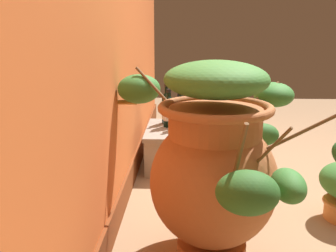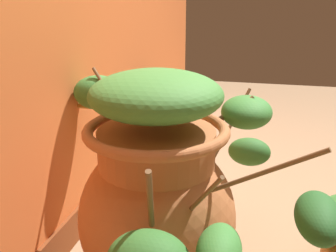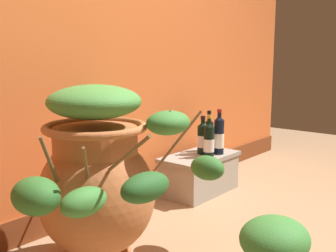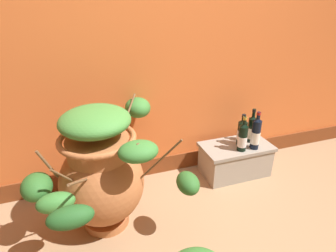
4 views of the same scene
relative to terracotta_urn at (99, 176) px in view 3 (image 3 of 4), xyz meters
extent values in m
cube|color=#D6662D|center=(0.58, 0.58, 0.86)|extent=(4.40, 0.20, 2.60)
cube|color=brown|center=(0.58, 0.48, -0.36)|extent=(4.40, 0.02, 0.15)
cylinder|color=#B28433|center=(0.36, 0.43, 0.18)|extent=(0.02, 0.10, 0.02)
torus|color=#B28433|center=(0.36, 0.38, 0.21)|extent=(0.06, 0.06, 0.01)
ellipsoid|color=#B26638|center=(0.00, 0.01, -0.09)|extent=(0.55, 0.55, 0.58)
cylinder|color=#B26638|center=(0.00, 0.01, 0.17)|extent=(0.39, 0.39, 0.12)
torus|color=#B26638|center=(0.00, 0.01, 0.23)|extent=(0.48, 0.48, 0.04)
cylinder|color=brown|center=(0.16, -0.22, 0.27)|extent=(0.09, 0.15, 0.12)
ellipsoid|color=#387A33|center=(0.19, -0.27, 0.26)|extent=(0.22, 0.18, 0.11)
cylinder|color=brown|center=(0.24, 0.27, 0.27)|extent=(0.17, 0.22, 0.21)
ellipsoid|color=#387A33|center=(0.34, 0.37, 0.26)|extent=(0.19, 0.22, 0.15)
cylinder|color=brown|center=(0.33, -0.20, 0.13)|extent=(0.23, 0.16, 0.32)
ellipsoid|color=#2D6628|center=(0.48, -0.29, -0.01)|extent=(0.14, 0.19, 0.13)
cylinder|color=brown|center=(-0.14, -0.34, 0.18)|extent=(0.09, 0.31, 0.21)
ellipsoid|color=#235623|center=(-0.19, -0.48, 0.10)|extent=(0.22, 0.12, 0.11)
cylinder|color=brown|center=(-0.22, -0.19, 0.14)|extent=(0.10, 0.10, 0.17)
ellipsoid|color=#387A33|center=(-0.27, -0.24, 0.01)|extent=(0.21, 0.12, 0.11)
cylinder|color=brown|center=(-0.30, -0.06, 0.15)|extent=(0.10, 0.04, 0.21)
ellipsoid|color=#2D6628|center=(-0.38, -0.07, 0.02)|extent=(0.18, 0.21, 0.15)
ellipsoid|color=#428438|center=(0.00, 0.01, 0.35)|extent=(0.43, 0.43, 0.16)
cube|color=#9E9384|center=(1.17, 0.25, -0.30)|extent=(0.57, 0.32, 0.28)
cube|color=gray|center=(1.17, 0.25, -0.17)|extent=(0.61, 0.33, 0.03)
cylinder|color=black|center=(1.32, 0.28, -0.04)|extent=(0.07, 0.07, 0.22)
cone|color=black|center=(1.32, 0.28, 0.08)|extent=(0.07, 0.07, 0.04)
cylinder|color=black|center=(1.32, 0.28, 0.11)|extent=(0.03, 0.03, 0.09)
cylinder|color=black|center=(1.32, 0.28, 0.14)|extent=(0.03, 0.03, 0.02)
cylinder|color=beige|center=(1.32, 0.28, -0.07)|extent=(0.07, 0.07, 0.10)
cylinder|color=black|center=(1.16, 0.17, -0.05)|extent=(0.07, 0.07, 0.22)
cone|color=black|center=(1.16, 0.17, 0.08)|extent=(0.07, 0.07, 0.04)
cylinder|color=black|center=(1.16, 0.17, 0.11)|extent=(0.03, 0.03, 0.08)
cylinder|color=#B7932D|center=(1.16, 0.17, 0.14)|extent=(0.03, 0.03, 0.02)
cylinder|color=silver|center=(1.16, 0.17, -0.07)|extent=(0.08, 0.08, 0.09)
cylinder|color=black|center=(1.28, 0.16, -0.03)|extent=(0.07, 0.07, 0.25)
cone|color=black|center=(1.28, 0.16, 0.11)|extent=(0.07, 0.07, 0.04)
cylinder|color=black|center=(1.28, 0.16, 0.14)|extent=(0.03, 0.03, 0.08)
cylinder|color=maroon|center=(1.28, 0.16, 0.16)|extent=(0.03, 0.03, 0.02)
cylinder|color=white|center=(1.28, 0.16, -0.05)|extent=(0.07, 0.07, 0.11)
cylinder|color=black|center=(1.21, 0.25, -0.05)|extent=(0.08, 0.08, 0.21)
cone|color=black|center=(1.21, 0.25, 0.07)|extent=(0.08, 0.08, 0.04)
cylinder|color=black|center=(1.21, 0.25, 0.09)|extent=(0.03, 0.03, 0.07)
cylinder|color=black|center=(1.21, 0.25, 0.12)|extent=(0.03, 0.03, 0.02)
cylinder|color=silver|center=(1.21, 0.25, -0.06)|extent=(0.08, 0.08, 0.09)
ellipsoid|color=#387A33|center=(0.35, -0.73, -0.22)|extent=(0.32, 0.30, 0.19)
camera|label=1|loc=(-1.58, 0.14, 0.55)|focal=41.31mm
camera|label=2|loc=(-1.09, -0.30, 0.63)|focal=39.23mm
camera|label=3|loc=(-1.22, -1.44, 0.56)|focal=44.00mm
camera|label=4|loc=(-0.09, -1.57, 1.03)|focal=30.03mm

